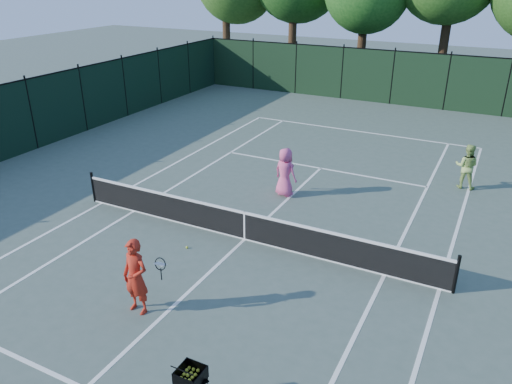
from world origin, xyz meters
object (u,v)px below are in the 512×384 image
at_px(player_green, 467,166).
at_px(ball_hopper, 191,376).
at_px(loose_ball_midcourt, 187,247).
at_px(coach, 136,277).
at_px(player_pink, 285,172).

height_order(player_green, ball_hopper, player_green).
xyz_separation_m(ball_hopper, loose_ball_midcourt, (-3.27, 4.63, -0.71)).
distance_m(coach, player_green, 12.48).
distance_m(coach, ball_hopper, 3.22).
bearing_deg(ball_hopper, player_green, 97.54).
distance_m(player_pink, player_green, 6.55).
height_order(ball_hopper, loose_ball_midcourt, ball_hopper).
distance_m(ball_hopper, loose_ball_midcourt, 5.71).
height_order(player_pink, player_green, player_pink).
relative_size(player_green, loose_ball_midcourt, 24.03).
xyz_separation_m(player_pink, ball_hopper, (2.29, -9.25, -0.11)).
bearing_deg(ball_hopper, player_pink, 125.55).
bearing_deg(ball_hopper, coach, 167.73).
height_order(coach, loose_ball_midcourt, coach).
height_order(player_pink, ball_hopper, player_pink).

